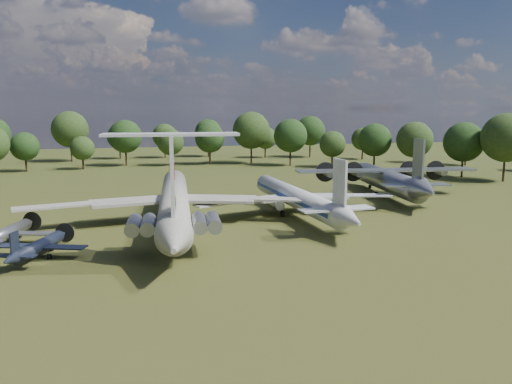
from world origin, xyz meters
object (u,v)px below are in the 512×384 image
object	(u,v)px
il62_airliner	(175,207)
an12_transport	(387,183)
tu104_jet	(296,201)
small_prop_west	(39,249)
small_prop_northwest	(7,236)
person_on_il62	(173,200)

from	to	relation	value
il62_airliner	an12_transport	xyz separation A→B (m)	(41.45, 14.76, -0.22)
il62_airliner	tu104_jet	world-z (taller)	il62_airliner
tu104_jet	small_prop_west	size ratio (longest dim) A/B	3.08
tu104_jet	small_prop_northwest	bearing A→B (deg)	-171.94
il62_airliner	an12_transport	world-z (taller)	il62_airliner
person_on_il62	tu104_jet	bearing A→B (deg)	-153.84
il62_airliner	tu104_jet	xyz separation A→B (m)	(19.22, 2.95, -0.60)
il62_airliner	tu104_jet	bearing A→B (deg)	13.39
an12_transport	il62_airliner	bearing A→B (deg)	-153.60
an12_transport	small_prop_west	world-z (taller)	an12_transport
small_prop_west	il62_airliner	bearing A→B (deg)	56.45
tu104_jet	il62_airliner	bearing A→B (deg)	-174.56
il62_airliner	an12_transport	distance (m)	44.00
tu104_jet	small_prop_west	distance (m)	38.54
il62_airliner	person_on_il62	world-z (taller)	person_on_il62
il62_airliner	small_prop_west	bearing A→B (deg)	-137.98
tu104_jet	an12_transport	world-z (taller)	an12_transport
person_on_il62	small_prop_northwest	bearing A→B (deg)	-43.58
il62_airliner	small_prop_northwest	size ratio (longest dim) A/B	3.80
il62_airliner	small_prop_west	world-z (taller)	il62_airliner
il62_airliner	small_prop_northwest	world-z (taller)	il62_airliner
il62_airliner	an12_transport	size ratio (longest dim) A/B	1.46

